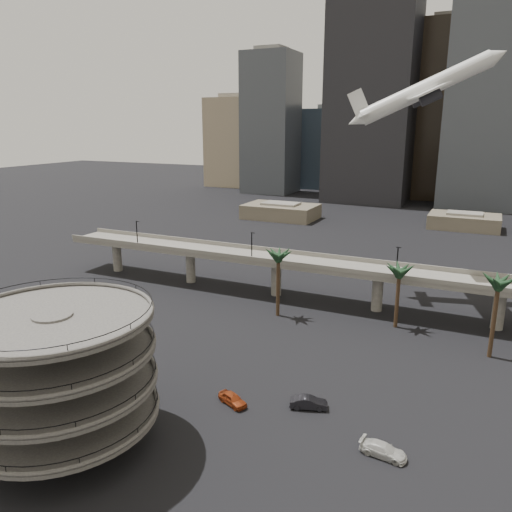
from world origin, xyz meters
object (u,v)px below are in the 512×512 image
at_px(parking_ramp, 58,367).
at_px(car_b, 309,403).
at_px(airborne_jet, 424,90).
at_px(overpass, 325,269).
at_px(car_c, 383,450).
at_px(car_a, 233,399).

bearing_deg(parking_ramp, car_b, 39.22).
bearing_deg(airborne_jet, overpass, -149.88).
bearing_deg(car_c, car_b, 69.30).
xyz_separation_m(parking_ramp, airborne_jet, (27.75, 74.67, 33.29)).
relative_size(parking_ramp, overpass, 0.17).
height_order(parking_ramp, overpass, parking_ramp).
distance_m(parking_ramp, airborne_jet, 86.33).
xyz_separation_m(parking_ramp, car_a, (13.95, 15.77, -9.05)).
height_order(airborne_jet, car_a, airborne_jet).
bearing_deg(car_a, airborne_jet, 10.36).
xyz_separation_m(car_a, car_c, (20.52, -2.30, -0.01)).
bearing_deg(car_b, overpass, -4.03).
bearing_deg(car_c, car_a, 90.55).
xyz_separation_m(parking_ramp, car_b, (23.53, 19.20, -9.01)).
bearing_deg(parking_ramp, airborne_jet, 69.61).
bearing_deg(airborne_jet, car_a, -119.80).
xyz_separation_m(parking_ramp, car_c, (34.47, 13.47, -9.06)).
relative_size(parking_ramp, car_c, 4.16).
xyz_separation_m(car_a, car_b, (9.58, 3.43, 0.04)).
relative_size(car_b, car_c, 0.94).
relative_size(parking_ramp, car_a, 4.81).
bearing_deg(overpass, car_a, -88.74).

